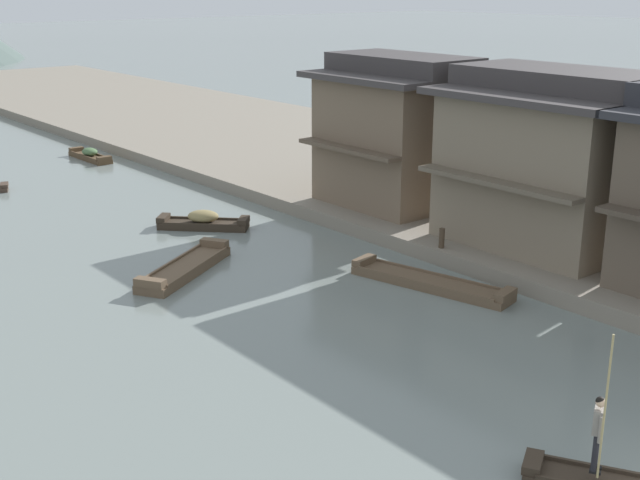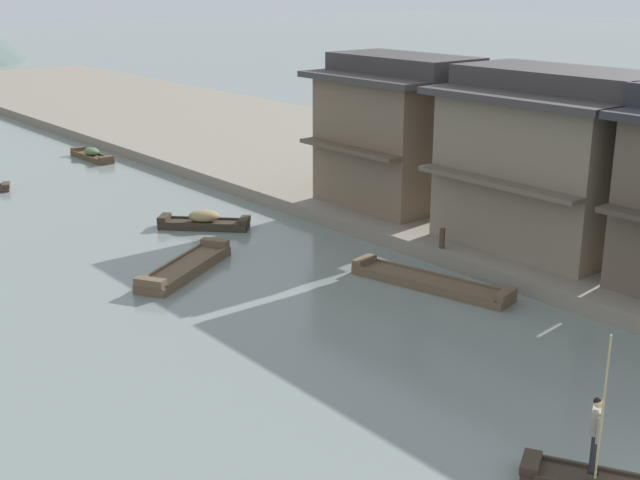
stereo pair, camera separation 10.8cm
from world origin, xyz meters
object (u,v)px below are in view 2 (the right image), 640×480
object	(u,v)px
house_waterfront_second	(556,159)
house_waterfront_tall	(402,131)
boat_moored_nearest	(92,155)
boatman_person	(597,426)
boat_midriver_upstream	(430,283)
boat_moored_third	(185,268)
mooring_post_dock_mid	(442,238)
boat_midriver_drifting	(204,221)

from	to	relation	value
house_waterfront_second	house_waterfront_tall	world-z (taller)	same
boat_moored_nearest	house_waterfront_tall	world-z (taller)	house_waterfront_tall
boatman_person	house_waterfront_tall	bearing A→B (deg)	56.31
boat_midriver_upstream	boatman_person	bearing A→B (deg)	-120.39
boat_moored_third	house_waterfront_tall	xyz separation A→B (m)	(11.11, 0.92, 3.38)
boat_moored_nearest	mooring_post_dock_mid	world-z (taller)	mooring_post_dock_mid
boatman_person	house_waterfront_second	xyz separation A→B (m)	(11.65, 9.55, 2.15)
boat_moored_third	boat_midriver_drifting	size ratio (longest dim) A/B	1.43
boat_midriver_drifting	house_waterfront_tall	bearing A→B (deg)	-23.30
boatman_person	boat_midriver_drifting	distance (m)	20.70
boatman_person	boat_moored_third	xyz separation A→B (m)	(0.24, 16.10, -1.22)
boat_moored_third	mooring_post_dock_mid	world-z (taller)	mooring_post_dock_mid
boat_midriver_drifting	boat_midriver_upstream	distance (m)	10.73
house_waterfront_tall	mooring_post_dock_mid	bearing A→B (deg)	-121.43
boatman_person	house_waterfront_tall	world-z (taller)	house_waterfront_tall
house_waterfront_tall	boat_moored_third	bearing A→B (deg)	-175.27
boat_moored_third	house_waterfront_tall	world-z (taller)	house_waterfront_tall
boat_moored_third	boat_midriver_drifting	bearing A→B (deg)	51.65
house_waterfront_tall	boat_midriver_upstream	bearing A→B (deg)	-127.85
boat_midriver_upstream	house_waterfront_tall	bearing A→B (deg)	52.15
boat_midriver_upstream	house_waterfront_tall	distance (m)	9.71
boat_moored_third	house_waterfront_second	size ratio (longest dim) A/B	0.64
boatman_person	boat_midriver_upstream	bearing A→B (deg)	59.61
boat_midriver_upstream	house_waterfront_tall	world-z (taller)	house_waterfront_tall
boat_moored_nearest	boat_midriver_upstream	distance (m)	26.15
boat_midriver_upstream	mooring_post_dock_mid	size ratio (longest dim) A/B	8.02
boat_midriver_drifting	mooring_post_dock_mid	distance (m)	10.00
mooring_post_dock_mid	house_waterfront_tall	bearing A→B (deg)	58.57
boat_moored_nearest	house_waterfront_tall	distance (m)	20.03
boat_moored_third	boat_moored_nearest	bearing A→B (deg)	74.28
boatman_person	boat_moored_third	size ratio (longest dim) A/B	0.65
boatman_person	mooring_post_dock_mid	bearing A→B (deg)	55.21
house_waterfront_second	boat_midriver_drifting	bearing A→B (deg)	126.68
boatman_person	boat_moored_nearest	size ratio (longest dim) A/B	0.80
boat_midriver_upstream	mooring_post_dock_mid	bearing A→B (deg)	35.23
boatman_person	boat_midriver_upstream	world-z (taller)	boatman_person
house_waterfront_tall	mooring_post_dock_mid	world-z (taller)	house_waterfront_tall
boat_moored_nearest	boat_midriver_upstream	bearing A→B (deg)	-90.15
boat_moored_third	house_waterfront_tall	bearing A→B (deg)	4.73
house_waterfront_tall	boat_moored_nearest	bearing A→B (deg)	106.19
mooring_post_dock_mid	boat_moored_nearest	bearing A→B (deg)	94.69
house_waterfront_second	boat_moored_third	bearing A→B (deg)	150.14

